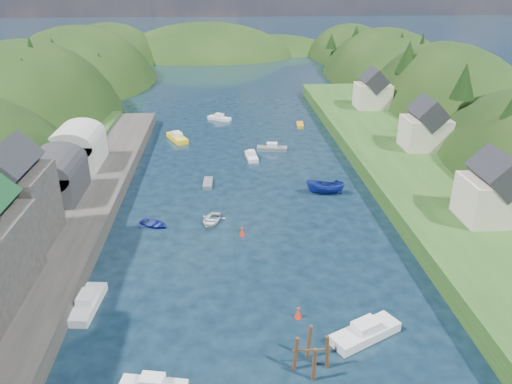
{
  "coord_description": "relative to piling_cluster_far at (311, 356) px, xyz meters",
  "views": [
    {
      "loc": [
        -3.79,
        -28.32,
        28.86
      ],
      "look_at": [
        0.0,
        28.0,
        4.0
      ],
      "focal_mm": 35.0,
      "sensor_mm": 36.0,
      "label": 1
    }
  ],
  "objects": [
    {
      "name": "ground",
      "position": [
        -2.61,
        47.99,
        -1.27
      ],
      "size": [
        600.0,
        600.0,
        0.0
      ],
      "primitive_type": "plane",
      "color": "black",
      "rests_on": "ground"
    },
    {
      "name": "hillside_left",
      "position": [
        -47.61,
        72.99,
        -9.3
      ],
      "size": [
        44.0,
        245.56,
        52.0
      ],
      "color": "black",
      "rests_on": "ground"
    },
    {
      "name": "hillside_right",
      "position": [
        42.39,
        72.99,
        -8.69
      ],
      "size": [
        36.0,
        245.56,
        48.0
      ],
      "color": "black",
      "rests_on": "ground"
    },
    {
      "name": "far_hills",
      "position": [
        -1.4,
        172.0,
        -12.07
      ],
      "size": [
        103.0,
        68.0,
        44.0
      ],
      "color": "black",
      "rests_on": "ground"
    },
    {
      "name": "hill_trees",
      "position": [
        -2.67,
        61.59,
        9.86
      ],
      "size": [
        91.98,
        150.43,
        12.63
      ],
      "color": "black",
      "rests_on": "ground"
    },
    {
      "name": "quay_left",
      "position": [
        -26.61,
        17.99,
        -0.27
      ],
      "size": [
        12.0,
        110.0,
        2.0
      ],
      "primitive_type": "cube",
      "color": "#2D2B28",
      "rests_on": "ground"
    },
    {
      "name": "boat_sheds",
      "position": [
        -28.61,
        36.99,
        4.0
      ],
      "size": [
        7.0,
        21.0,
        7.5
      ],
      "color": "#2D2D30",
      "rests_on": "quay_left"
    },
    {
      "name": "terrace_right",
      "position": [
        22.39,
        37.99,
        -0.07
      ],
      "size": [
        16.0,
        120.0,
        2.4
      ],
      "primitive_type": "cube",
      "color": "#234719",
      "rests_on": "ground"
    },
    {
      "name": "right_bank_cottages",
      "position": [
        25.39,
        46.33,
        4.57
      ],
      "size": [
        9.0,
        59.24,
        8.41
      ],
      "color": "beige",
      "rests_on": "terrace_right"
    },
    {
      "name": "piling_cluster_far",
      "position": [
        0.0,
        0.0,
        0.0
      ],
      "size": [
        3.04,
        2.85,
        3.68
      ],
      "color": "#382314",
      "rests_on": "ground"
    },
    {
      "name": "channel_buoy_near",
      "position": [
        -0.06,
        6.4,
        -0.79
      ],
      "size": [
        0.7,
        0.7,
        1.1
      ],
      "color": "red",
      "rests_on": "ground"
    },
    {
      "name": "channel_buoy_far",
      "position": [
        -4.54,
        22.26,
        -0.79
      ],
      "size": [
        0.7,
        0.7,
        1.1
      ],
      "color": "red",
      "rests_on": "ground"
    },
    {
      "name": "moored_boats",
      "position": [
        -7.74,
        22.82,
        -0.61
      ],
      "size": [
        31.48,
        88.01,
        2.46
      ],
      "color": "orange",
      "rests_on": "ground"
    }
  ]
}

